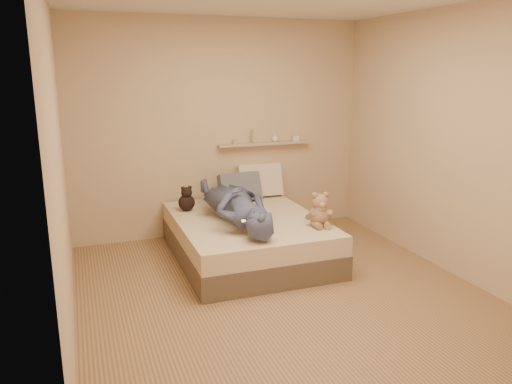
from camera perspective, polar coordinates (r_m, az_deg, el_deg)
name	(u,v)px	position (r m, az deg, el deg)	size (l,w,h in m)	color
room	(282,153)	(4.33, 2.97, 4.49)	(3.80, 3.80, 3.80)	#9C7851
bed	(247,238)	(5.44, -1.02, -5.23)	(1.50, 1.90, 0.45)	brown
game_console	(250,218)	(4.77, -0.68, -3.04)	(0.19, 0.08, 0.06)	silver
teddy_bear	(320,212)	(5.09, 7.29, -2.27)	(0.29, 0.29, 0.36)	#A47B5A
dark_plush	(187,200)	(5.65, -7.93, -0.92)	(0.19, 0.19, 0.29)	black
pillow_cream	(259,181)	(6.22, 0.40, 1.31)	(0.55, 0.16, 0.40)	beige
pillow_grey	(240,187)	(6.00, -1.85, 0.54)	(0.50, 0.14, 0.34)	slate
person	(236,204)	(5.19, -2.32, -1.33)	(0.59, 1.61, 0.38)	#3F4564
wall_shelf	(265,144)	(6.24, 1.00, 5.56)	(1.20, 0.12, 0.03)	tan
shelf_bottles	(276,138)	(6.29, 2.33, 6.18)	(0.89, 0.12, 0.17)	#B4AF9A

